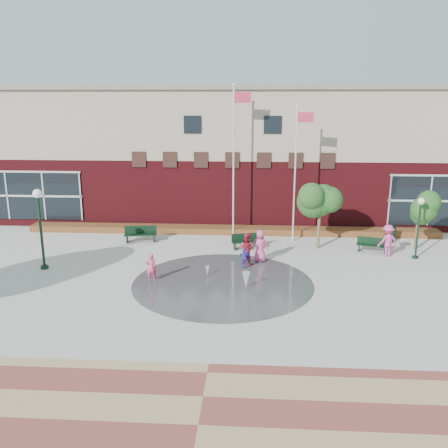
# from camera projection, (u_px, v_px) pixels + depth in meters

# --- Properties ---
(ground) EXTENTS (120.00, 120.00, 0.00)m
(ground) POSITION_uv_depth(u_px,v_px,m) (218.00, 311.00, 19.16)
(ground) COLOR #666056
(ground) RESTS_ON ground
(plaza_concrete) EXTENTS (46.00, 18.00, 0.01)m
(plaza_concrete) POSITION_uv_depth(u_px,v_px,m) (224.00, 276.00, 23.02)
(plaza_concrete) COLOR #A8A8A0
(plaza_concrete) RESTS_ON ground
(paver_band) EXTENTS (46.00, 6.00, 0.01)m
(paver_band) POSITION_uv_depth(u_px,v_px,m) (198.00, 426.00, 12.40)
(paver_band) COLOR brown
(paver_band) RESTS_ON ground
(splash_pad) EXTENTS (8.40, 8.40, 0.01)m
(splash_pad) POSITION_uv_depth(u_px,v_px,m) (223.00, 283.00, 22.05)
(splash_pad) COLOR #383A3D
(splash_pad) RESTS_ON ground
(library_building) EXTENTS (44.40, 10.40, 9.20)m
(library_building) POSITION_uv_depth(u_px,v_px,m) (235.00, 151.00, 34.86)
(library_building) COLOR #4F0D12
(library_building) RESTS_ON ground
(flower_bed) EXTENTS (26.00, 1.20, 0.40)m
(flower_bed) POSITION_uv_depth(u_px,v_px,m) (231.00, 233.00, 30.36)
(flower_bed) COLOR maroon
(flower_bed) RESTS_ON ground
(flagpole_left) EXTENTS (1.08, 0.18, 9.22)m
(flagpole_left) POSITION_uv_depth(u_px,v_px,m) (234.00, 154.00, 28.43)
(flagpole_left) COLOR white
(flagpole_left) RESTS_ON ground
(flagpole_right) EXTENTS (0.99, 0.22, 8.08)m
(flagpole_right) POSITION_uv_depth(u_px,v_px,m) (296.00, 167.00, 27.56)
(flagpole_right) COLOR white
(flagpole_right) RESTS_ON ground
(lamp_left) EXTENTS (0.43, 0.43, 4.09)m
(lamp_left) POSITION_uv_depth(u_px,v_px,m) (40.00, 220.00, 23.32)
(lamp_left) COLOR black
(lamp_left) RESTS_ON ground
(lamp_right) EXTENTS (0.35, 0.35, 3.34)m
(lamp_right) POSITION_uv_depth(u_px,v_px,m) (419.00, 221.00, 24.98)
(lamp_right) COLOR black
(lamp_right) RESTS_ON ground
(bench_left) EXTENTS (1.97, 0.81, 0.96)m
(bench_left) POSITION_uv_depth(u_px,v_px,m) (141.00, 237.00, 28.40)
(bench_left) COLOR black
(bench_left) RESTS_ON ground
(bench_mid) EXTENTS (1.82, 0.87, 0.88)m
(bench_mid) POSITION_uv_depth(u_px,v_px,m) (247.00, 244.00, 27.09)
(bench_mid) COLOR black
(bench_mid) RESTS_ON ground
(bench_right) EXTENTS (1.71, 0.90, 0.83)m
(bench_right) POSITION_uv_depth(u_px,v_px,m) (372.00, 248.00, 26.50)
(bench_right) COLOR black
(bench_right) RESTS_ON ground
(trash_can) EXTENTS (0.60, 0.60, 0.99)m
(trash_can) POSITION_uv_depth(u_px,v_px,m) (391.00, 234.00, 28.41)
(trash_can) COLOR black
(trash_can) RESTS_ON ground
(tree_mid) EXTENTS (2.48, 2.48, 4.19)m
(tree_mid) POSITION_uv_depth(u_px,v_px,m) (320.00, 196.00, 26.56)
(tree_mid) COLOR #4C412E
(tree_mid) RESTS_ON ground
(tree_small_right) EXTENTS (1.98, 1.98, 3.38)m
(tree_small_right) POSITION_uv_depth(u_px,v_px,m) (419.00, 207.00, 26.48)
(tree_small_right) COLOR #4C412E
(tree_small_right) RESTS_ON ground
(water_jet_a) EXTENTS (0.38, 0.38, 0.74)m
(water_jet_a) POSITION_uv_depth(u_px,v_px,m) (246.00, 289.00, 21.44)
(water_jet_a) COLOR white
(water_jet_a) RESTS_ON ground
(water_jet_b) EXTENTS (0.21, 0.21, 0.47)m
(water_jet_b) POSITION_uv_depth(u_px,v_px,m) (207.00, 276.00, 22.98)
(water_jet_b) COLOR white
(water_jet_b) RESTS_ON ground
(child_splash) EXTENTS (0.55, 0.41, 1.37)m
(child_splash) POSITION_uv_depth(u_px,v_px,m) (151.00, 267.00, 22.16)
(child_splash) COLOR #D93F6B
(child_splash) RESTS_ON ground
(adult_red) EXTENTS (1.01, 0.92, 1.70)m
(adult_red) POSITION_uv_depth(u_px,v_px,m) (246.00, 249.00, 24.36)
(adult_red) COLOR #AD2232
(adult_red) RESTS_ON ground
(adult_pink) EXTENTS (0.92, 0.67, 1.73)m
(adult_pink) POSITION_uv_depth(u_px,v_px,m) (260.00, 246.00, 24.80)
(adult_pink) COLOR #D64683
(adult_pink) RESTS_ON ground
(child_blue) EXTENTS (0.68, 0.34, 1.11)m
(child_blue) POSITION_uv_depth(u_px,v_px,m) (245.00, 258.00, 23.86)
(child_blue) COLOR #4033B8
(child_blue) RESTS_ON ground
(person_bench) EXTENTS (1.30, 1.00, 1.78)m
(person_bench) POSITION_uv_depth(u_px,v_px,m) (388.00, 241.00, 25.62)
(person_bench) COLOR #CA4089
(person_bench) RESTS_ON ground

